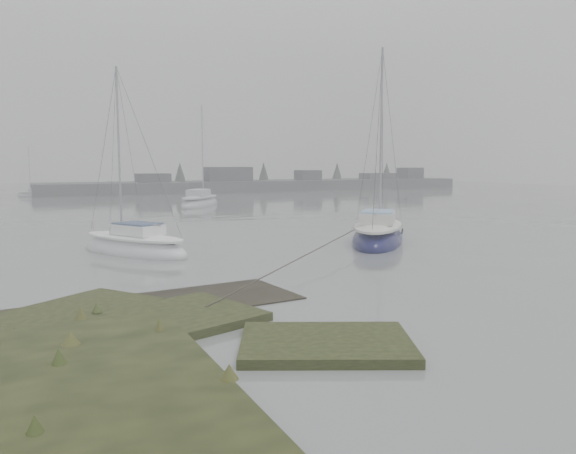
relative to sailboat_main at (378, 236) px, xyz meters
The scene contains 6 objects.
ground 20.78m from the sailboat_main, 119.89° to the left, with size 160.00×160.00×0.00m, color slate.
far_shoreline 52.56m from the sailboat_main, 71.72° to the left, with size 60.00×8.00×4.15m.
sailboat_main is the anchor object (origin of this frame).
sailboat_white 11.31m from the sailboat_main, behind, with size 4.75×6.15×8.44m.
sailboat_far_b 26.06m from the sailboat_main, 92.45° to the left, with size 5.98×6.82×9.70m.
sailboat_far_c 49.70m from the sailboat_main, 106.34° to the left, with size 4.44×3.54×6.14m.
Camera 1 is at (-5.03, -10.31, 3.81)m, focal length 35.00 mm.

